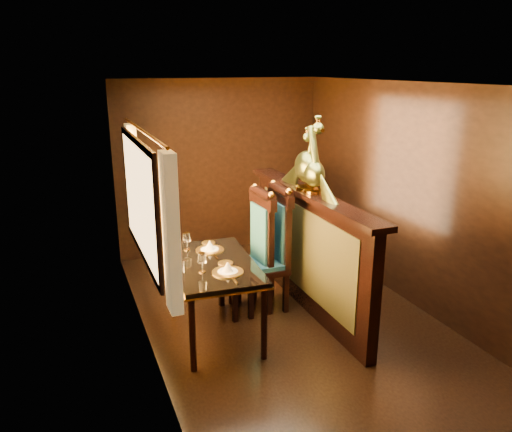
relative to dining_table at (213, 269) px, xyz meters
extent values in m
plane|color=black|center=(0.84, -0.12, -0.72)|extent=(5.00, 5.00, 0.00)
cube|color=black|center=(0.84, 2.38, 0.53)|extent=(3.00, 0.04, 2.50)
cube|color=black|center=(0.84, -2.62, 0.53)|extent=(3.00, 0.04, 2.50)
cube|color=black|center=(-0.66, -0.12, 0.53)|extent=(0.04, 5.00, 2.50)
cube|color=black|center=(2.34, -0.12, 0.53)|extent=(0.04, 5.00, 2.50)
cube|color=beige|center=(0.84, -0.12, 1.78)|extent=(3.00, 5.00, 0.04)
cube|color=#FFC672|center=(-0.65, 0.18, 0.73)|extent=(0.01, 1.70, 1.05)
cube|color=yellow|center=(-0.56, -0.79, 0.68)|extent=(0.10, 0.22, 1.30)
cube|color=yellow|center=(-0.56, 1.15, 0.68)|extent=(0.10, 0.22, 1.30)
cylinder|color=gold|center=(-0.58, 0.18, 1.38)|extent=(0.03, 2.20, 0.03)
cube|color=black|center=(1.17, 0.18, -0.07)|extent=(0.12, 2.60, 1.30)
cube|color=#3B3A1B|center=(1.10, 0.18, -0.02)|extent=(0.02, 2.20, 0.95)
cube|color=black|center=(1.17, 0.18, 0.61)|extent=(0.26, 2.70, 0.06)
cube|color=black|center=(0.00, -0.01, 0.05)|extent=(0.88, 1.37, 0.04)
cube|color=gold|center=(0.00, -0.01, 0.02)|extent=(0.90, 1.39, 0.02)
cylinder|color=black|center=(-0.37, -0.58, -0.35)|extent=(0.06, 0.06, 0.73)
cylinder|color=black|center=(0.30, -0.63, -0.35)|extent=(0.06, 0.06, 0.73)
cylinder|color=black|center=(-0.29, 0.62, -0.35)|extent=(0.06, 0.06, 0.73)
cylinder|color=black|center=(0.38, 0.57, -0.35)|extent=(0.06, 0.06, 0.73)
cylinder|color=orange|center=(0.05, -0.31, 0.08)|extent=(0.30, 0.30, 0.01)
cone|color=white|center=(0.05, -0.31, 0.13)|extent=(0.11, 0.11, 0.10)
cylinder|color=orange|center=(0.07, 0.32, 0.08)|extent=(0.30, 0.30, 0.01)
cone|color=white|center=(0.07, 0.32, 0.13)|extent=(0.11, 0.11, 0.10)
cylinder|color=silver|center=(-0.29, -0.01, 0.10)|extent=(0.03, 0.03, 0.06)
cylinder|color=silver|center=(-0.32, 0.03, 0.10)|extent=(0.03, 0.03, 0.06)
cube|color=black|center=(0.47, 0.36, -0.24)|extent=(0.52, 0.52, 0.06)
cube|color=#165666|center=(0.47, 0.36, -0.19)|extent=(0.47, 0.47, 0.05)
cube|color=#165666|center=(0.69, 0.37, 0.17)|extent=(0.06, 0.39, 0.64)
cube|color=black|center=(0.28, 0.15, -0.50)|extent=(0.05, 0.05, 0.44)
cube|color=black|center=(0.69, 0.17, -0.50)|extent=(0.05, 0.05, 0.44)
cube|color=black|center=(0.26, 0.56, -0.50)|extent=(0.05, 0.05, 0.44)
cube|color=black|center=(0.67, 0.58, -0.50)|extent=(0.05, 0.05, 0.44)
sphere|color=gold|center=(0.70, 0.17, 0.65)|extent=(0.08, 0.08, 0.08)
sphere|color=gold|center=(0.68, 0.58, 0.65)|extent=(0.08, 0.08, 0.08)
cube|color=black|center=(0.67, 0.36, -0.23)|extent=(0.51, 0.51, 0.07)
cube|color=#165666|center=(0.67, 0.36, -0.18)|extent=(0.46, 0.46, 0.05)
cube|color=#165666|center=(0.89, 0.35, 0.19)|extent=(0.04, 0.40, 0.65)
cube|color=black|center=(0.46, 0.15, -0.49)|extent=(0.05, 0.05, 0.45)
cube|color=black|center=(0.88, 0.15, -0.49)|extent=(0.05, 0.05, 0.45)
cube|color=black|center=(0.47, 0.57, -0.49)|extent=(0.05, 0.05, 0.45)
cube|color=black|center=(0.88, 0.56, -0.49)|extent=(0.05, 0.05, 0.45)
sphere|color=gold|center=(0.89, 0.15, 0.68)|extent=(0.08, 0.08, 0.08)
sphere|color=gold|center=(0.89, 0.56, 0.68)|extent=(0.08, 0.08, 0.08)
camera|label=1|loc=(-1.30, -4.45, 1.95)|focal=35.00mm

